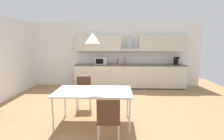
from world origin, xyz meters
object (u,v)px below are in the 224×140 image
at_px(pendant_lamp, 92,38).
at_px(coffee_maker, 176,61).
at_px(dining_table, 93,93).
at_px(microwave, 101,61).
at_px(chair_far_left, 84,90).
at_px(bottle_brown, 125,61).
at_px(chair_near_right, 109,117).
at_px(bottle_red, 118,62).

bearing_deg(pendant_lamp, coffee_maker, 48.49).
bearing_deg(dining_table, microwave, 92.34).
bearing_deg(coffee_maker, pendant_lamp, -131.51).
bearing_deg(chair_far_left, microwave, 83.70).
bearing_deg(bottle_brown, chair_near_right, -96.09).
bearing_deg(dining_table, chair_near_right, -66.26).
xyz_separation_m(microwave, dining_table, (0.13, -3.12, -0.35)).
xyz_separation_m(coffee_maker, chair_near_right, (-2.41, -3.99, -0.54)).
distance_m(coffee_maker, pendant_lamp, 4.28).
distance_m(microwave, pendant_lamp, 3.22).
distance_m(bottle_brown, chair_far_left, 2.62).
bearing_deg(chair_far_left, bottle_red, 68.71).
bearing_deg(microwave, pendant_lamp, -87.66).
relative_size(microwave, chair_far_left, 0.55).
bearing_deg(chair_near_right, dining_table, 113.74).
bearing_deg(chair_near_right, chair_far_left, 113.97).
relative_size(microwave, pendant_lamp, 1.50).
xyz_separation_m(chair_near_right, pendant_lamp, (-0.37, 0.84, 1.33)).
relative_size(bottle_brown, chair_near_right, 0.34).
xyz_separation_m(bottle_brown, chair_near_right, (-0.42, -3.97, -0.51)).
xyz_separation_m(microwave, bottle_red, (0.64, 0.02, -0.04)).
bearing_deg(bottle_red, microwave, -178.00).
height_order(coffee_maker, pendant_lamp, pendant_lamp).
xyz_separation_m(bottle_brown, bottle_red, (-0.28, 0.02, -0.02)).
height_order(microwave, chair_far_left, microwave).
distance_m(bottle_brown, pendant_lamp, 3.33).
height_order(bottle_brown, chair_near_right, bottle_brown).
relative_size(bottle_brown, bottle_red, 1.23).
relative_size(microwave, bottle_brown, 1.61).
height_order(microwave, dining_table, microwave).
bearing_deg(bottle_red, dining_table, -99.35).
distance_m(bottle_red, chair_near_right, 4.02).
relative_size(microwave, chair_near_right, 0.55).
distance_m(coffee_maker, chair_near_right, 4.69).
height_order(chair_near_right, pendant_lamp, pendant_lamp).
height_order(bottle_red, chair_far_left, bottle_red).
relative_size(coffee_maker, chair_near_right, 0.34).
height_order(bottle_brown, bottle_red, bottle_brown).
xyz_separation_m(chair_far_left, pendant_lamp, (0.38, -0.84, 1.33)).
relative_size(bottle_red, chair_near_right, 0.28).
xyz_separation_m(microwave, chair_near_right, (0.50, -3.96, -0.53)).
distance_m(microwave, dining_table, 3.14).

